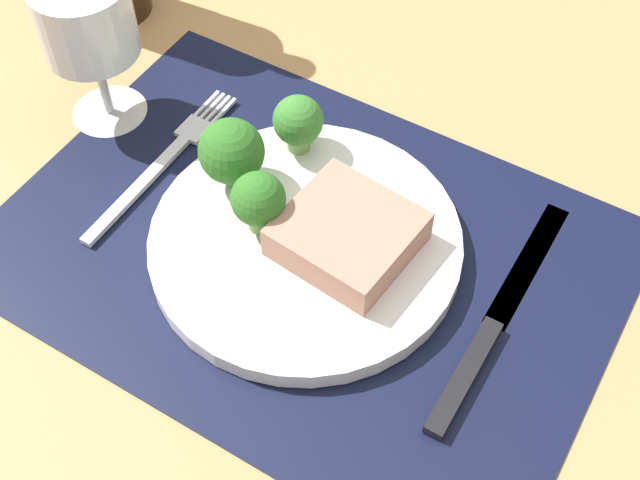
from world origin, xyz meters
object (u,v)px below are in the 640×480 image
at_px(plate, 305,243).
at_px(fork, 163,162).
at_px(steak, 348,234).
at_px(wine_glass, 87,27).
at_px(knife, 491,329).

xyz_separation_m(plate, fork, (-0.15, 0.01, -0.01)).
xyz_separation_m(steak, wine_glass, (-0.26, 0.03, 0.06)).
relative_size(steak, fork, 0.48).
relative_size(knife, wine_glass, 1.72).
bearing_deg(steak, wine_glass, 172.93).
bearing_deg(fork, plate, -4.24).
bearing_deg(knife, steak, 179.26).
relative_size(fork, wine_glass, 1.44).
bearing_deg(plate, steak, 15.34).
relative_size(steak, wine_glass, 0.69).
bearing_deg(wine_glass, plate, -10.16).
distance_m(plate, wine_glass, 0.25).
bearing_deg(steak, knife, -1.59).
height_order(steak, wine_glass, wine_glass).
distance_m(plate, fork, 0.15).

